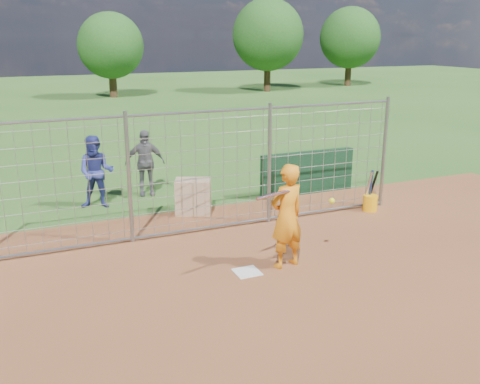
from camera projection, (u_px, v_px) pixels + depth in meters
name	position (u px, v px, depth m)	size (l,w,h in m)	color
ground	(242.00, 268.00, 9.41)	(100.00, 100.00, 0.00)	#2D591E
infield_dirt	(337.00, 359.00, 6.76)	(18.00, 18.00, 0.00)	brown
home_plate	(247.00, 272.00, 9.23)	(0.43, 0.43, 0.02)	silver
dugout_wall	(307.00, 173.00, 13.72)	(2.60, 0.20, 1.10)	#11381E
batter	(287.00, 216.00, 9.23)	(0.68, 0.45, 1.87)	orange
bystander_a	(96.00, 172.00, 12.49)	(0.84, 0.65, 1.73)	navy
bystander_b	(145.00, 163.00, 13.49)	(0.99, 0.41, 1.69)	#55555A
equipment_bin	(193.00, 197.00, 12.20)	(0.80, 0.55, 0.80)	tan
equipment_in_play	(290.00, 196.00, 8.92)	(1.57, 0.31, 0.34)	silver
bucket_with_bats	(370.00, 201.00, 12.41)	(0.34, 0.36, 0.98)	#FCAB0D
backstop_fence	(203.00, 173.00, 10.81)	(9.08, 0.08, 2.60)	gray
tree_line	(112.00, 39.00, 34.32)	(44.66, 6.72, 6.48)	#3F2B19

